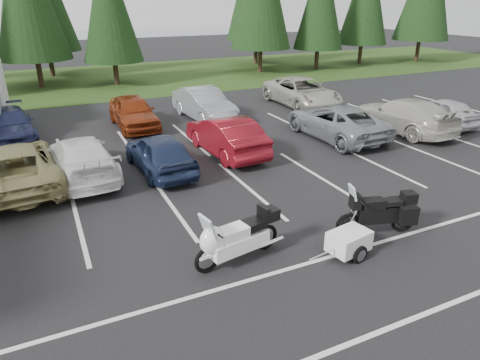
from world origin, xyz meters
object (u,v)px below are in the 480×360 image
object	(u,v)px
car_near_6	(336,121)
touring_motorcycle	(238,234)
adventure_motorcycle	(378,209)
car_near_2	(16,166)
car_near_4	(159,153)
car_near_5	(226,135)
car_far_3	(204,104)
car_near_3	(81,158)
cargo_trailer	(349,243)
car_far_2	(133,112)
car_far_1	(10,125)
car_near_7	(403,115)
car_near_8	(442,111)
car_far_4	(302,92)

from	to	relation	value
car_near_6	touring_motorcycle	size ratio (longest dim) A/B	2.03
adventure_motorcycle	car_near_2	bearing A→B (deg)	154.45
car_near_4	car_near_5	size ratio (longest dim) A/B	0.90
car_near_5	car_far_3	xyz separation A→B (m)	(1.12, 5.39, 0.03)
car_near_3	cargo_trailer	xyz separation A→B (m)	(5.29, -8.03, -0.38)
car_near_4	car_far_2	size ratio (longest dim) A/B	0.93
car_near_6	car_far_2	size ratio (longest dim) A/B	1.20
car_near_2	car_near_4	bearing A→B (deg)	166.95
car_far_2	adventure_motorcycle	bearing A→B (deg)	-75.45
car_near_5	car_far_1	world-z (taller)	car_near_5
car_far_1	car_far_3	xyz separation A→B (m)	(9.00, -0.39, 0.12)
car_far_1	car_far_3	distance (m)	9.01
adventure_motorcycle	car_near_5	bearing A→B (deg)	113.26
car_far_3	adventure_motorcycle	xyz separation A→B (m)	(-0.09, -13.01, -0.03)
car_far_2	car_near_7	bearing A→B (deg)	-28.94
car_near_4	car_near_8	distance (m)	14.33
car_near_5	car_near_6	distance (m)	5.33
cargo_trailer	adventure_motorcycle	bearing A→B (deg)	11.13
car_near_3	cargo_trailer	bearing A→B (deg)	119.51
car_near_2	car_near_4	xyz separation A→B (m)	(4.66, -0.65, -0.04)
car_near_6	car_near_7	xyz separation A→B (m)	(3.45, -0.54, 0.03)
car_near_5	adventure_motorcycle	bearing A→B (deg)	94.29
car_far_4	adventure_motorcycle	world-z (taller)	car_far_4
car_far_2	touring_motorcycle	size ratio (longest dim) A/B	1.69
car_near_5	car_far_4	world-z (taller)	car_far_4
car_near_4	car_far_2	distance (m)	6.18
car_near_5	car_far_3	bearing A→B (deg)	-105.19
cargo_trailer	car_near_4	bearing A→B (deg)	99.55
car_near_2	car_near_8	world-z (taller)	car_near_2
car_far_2	cargo_trailer	world-z (taller)	car_far_2
car_near_7	car_far_4	size ratio (longest dim) A/B	0.95
cargo_trailer	touring_motorcycle	bearing A→B (deg)	148.96
car_near_8	car_far_2	distance (m)	15.17
car_near_8	touring_motorcycle	distance (m)	15.65
car_far_1	car_far_3	world-z (taller)	car_far_3
car_near_5	car_near_8	xyz separation A→B (m)	(11.40, -0.60, -0.10)
car_near_8	car_far_3	size ratio (longest dim) A/B	0.82
car_near_4	car_near_8	world-z (taller)	car_near_4
car_near_8	car_far_3	xyz separation A→B (m)	(-10.28, 5.99, 0.12)
car_far_2	touring_motorcycle	xyz separation A→B (m)	(-0.28, -12.59, -0.03)
car_far_2	car_near_8	bearing A→B (deg)	-24.09
touring_motorcycle	car_far_3	bearing A→B (deg)	62.38
car_near_2	car_near_3	distance (m)	2.03
car_near_6	cargo_trailer	distance (m)	9.79
car_near_8	car_far_4	xyz separation A→B (m)	(-4.07, 6.38, 0.12)
car_near_3	car_far_4	distance (m)	14.17
car_near_3	car_near_6	size ratio (longest dim) A/B	0.92
car_far_1	car_far_3	bearing A→B (deg)	-8.22
car_far_1	car_far_4	distance (m)	15.22
car_far_2	car_far_1	bearing A→B (deg)	175.42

